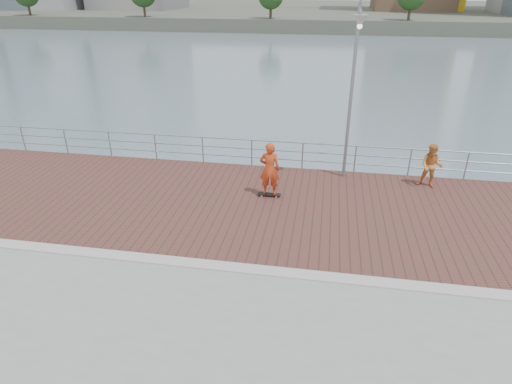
% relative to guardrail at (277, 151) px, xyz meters
% --- Properties ---
extents(water, '(400.00, 400.00, 0.00)m').
position_rel_guardrail_xyz_m(water, '(-0.00, -7.00, -2.69)').
color(water, slate).
rests_on(water, ground).
extents(brick_lane, '(40.00, 6.80, 0.02)m').
position_rel_guardrail_xyz_m(brick_lane, '(-0.00, -3.40, -0.68)').
color(brick_lane, brown).
rests_on(brick_lane, seawall).
extents(curb, '(40.00, 0.40, 0.06)m').
position_rel_guardrail_xyz_m(curb, '(-0.00, -7.00, -0.66)').
color(curb, '#B7B5AD').
rests_on(curb, seawall).
extents(far_shore, '(320.00, 95.00, 2.50)m').
position_rel_guardrail_xyz_m(far_shore, '(-0.00, 115.50, -1.44)').
color(far_shore, '#4C5142').
rests_on(far_shore, ground).
extents(guardrail, '(39.06, 0.06, 1.13)m').
position_rel_guardrail_xyz_m(guardrail, '(0.00, 0.00, 0.00)').
color(guardrail, '#8C9EA8').
rests_on(guardrail, brick_lane).
extents(street_lamp, '(0.45, 1.31, 6.20)m').
position_rel_guardrail_xyz_m(street_lamp, '(2.66, -0.95, 3.71)').
color(street_lamp, gray).
rests_on(street_lamp, brick_lane).
extents(skateboard, '(0.81, 0.23, 0.09)m').
position_rel_guardrail_xyz_m(skateboard, '(0.08, -2.69, -0.60)').
color(skateboard, black).
rests_on(skateboard, brick_lane).
extents(skateboarder, '(0.71, 0.48, 1.90)m').
position_rel_guardrail_xyz_m(skateboarder, '(0.08, -2.69, 0.36)').
color(skateboarder, '#CD401B').
rests_on(skateboarder, skateboard).
extents(bystander, '(0.94, 0.83, 1.63)m').
position_rel_guardrail_xyz_m(bystander, '(5.70, -0.94, 0.14)').
color(bystander, '#D9843F').
rests_on(bystander, brick_lane).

